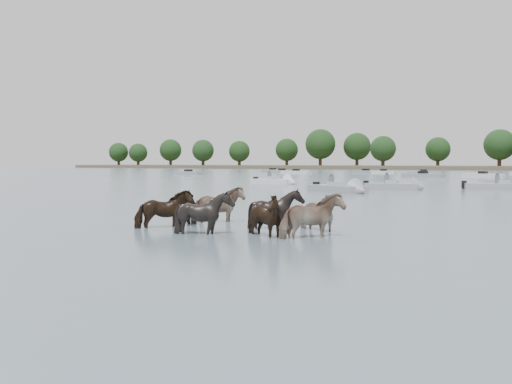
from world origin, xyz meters
The scene contains 8 objects.
ground centered at (0.00, 0.00, 0.00)m, with size 400.00×400.00×0.00m, color #4B5F6C.
shoreline centered at (-70.00, 150.00, 0.50)m, with size 160.00×30.00×1.00m, color #4C4233.
pony_herd centered at (-1.23, 0.80, 0.47)m, with size 6.86×4.51×1.52m.
motorboat_a centered at (-3.58, 28.13, 0.23)m, with size 4.56×2.04×1.92m.
motorboat_b centered at (-5.79, 22.09, 0.23)m, with size 5.09×3.76×1.92m.
motorboat_f centered at (-16.11, 32.96, 0.23)m, with size 4.87×2.39×1.92m.
distant_flotilla centered at (-0.55, 76.80, 0.26)m, with size 100.69×27.48×0.93m.
treeline centered at (-65.54, 149.17, 6.24)m, with size 144.61×22.43×12.20m.
Camera 1 is at (7.59, -13.97, 2.05)m, focal length 40.27 mm.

